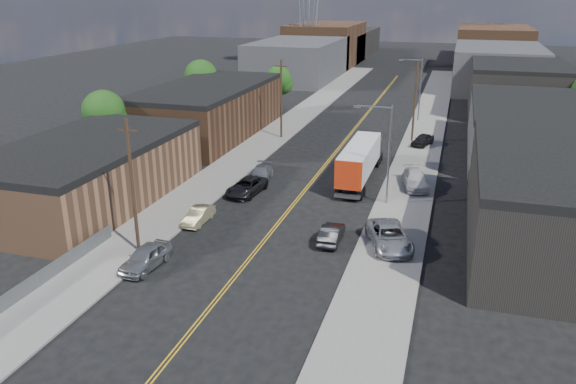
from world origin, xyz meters
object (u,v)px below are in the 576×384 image
Objects in this scene: car_left_a at (146,257)px; car_right_lot_c at (423,140)px; car_left_d at (261,174)px; semi_truck at (362,157)px; car_right_lot_b at (415,179)px; car_left_b at (198,216)px; car_right_oncoming at (331,234)px; car_right_lot_a at (389,236)px; car_left_c at (247,187)px.

car_right_lot_c is (16.05, 38.11, 0.05)m from car_left_a.
car_left_d is (1.40, 19.99, -0.07)m from car_left_a.
semi_truck is 2.95× the size of car_left_d.
car_right_lot_b is at bearing -68.69° from car_right_lot_c.
car_left_b is at bearing -104.40° from car_left_d.
car_left_a is 27.61m from car_right_lot_b.
car_right_oncoming is (11.34, -0.44, 0.04)m from car_left_b.
car_right_lot_a is at bearing -47.68° from car_left_d.
car_left_c is at bearing 130.59° from car_right_lot_a.
car_right_lot_b is at bearing -17.30° from semi_truck.
semi_truck reaches higher than car_left_b.
car_right_oncoming is 15.17m from car_right_lot_b.
semi_truck is at bearing -90.19° from car_right_lot_c.
car_left_a reaches higher than car_left_c.
car_right_oncoming is at bearing 39.27° from car_left_a.
car_left_b is at bearing -93.83° from car_left_c.
car_right_lot_c reaches higher than car_left_b.
car_right_lot_a is 1.45× the size of car_right_lot_c.
car_right_lot_c is (5.15, 14.21, -1.34)m from semi_truck.
car_right_lot_b is (15.09, 2.15, 0.20)m from car_left_d.
car_left_d reaches higher than car_left_b.
semi_truck is at bearing 70.20° from car_left_a.
car_left_b is 0.67× the size of car_right_lot_a.
car_right_lot_a is (14.35, -11.97, 0.25)m from car_left_d.
car_left_a is (-10.90, -23.90, -1.39)m from semi_truck.
car_right_lot_a is (15.70, -0.28, 0.32)m from car_left_b.
car_left_a is at bearing -88.89° from car_left_c.
semi_truck is 2.49× the size of car_right_lot_a.
car_right_lot_a is 30.10m from car_right_lot_c.
car_right_lot_b is 1.32× the size of car_right_lot_c.
car_left_a is at bearing -89.97° from car_left_b.
car_left_b is at bearing -124.62° from semi_truck.
car_left_b is at bearing -98.49° from car_right_lot_c.
car_left_b is at bearing -3.68° from car_right_oncoming.
car_left_d is 15.73m from car_right_oncoming.
car_right_oncoming is at bearing -32.88° from car_left_c.
car_left_a is at bearing -101.85° from car_left_d.
car_right_lot_c is at bearing 70.27° from semi_truck.
car_right_lot_a is at bearing -70.84° from car_right_lot_c.
car_left_a is 0.79× the size of car_right_lot_a.
car_left_a is 1.15× the size of car_right_lot_c.
car_right_lot_a reaches higher than car_left_d.
car_left_d is at bearing 90.71° from car_left_a.
car_left_d is at bearing 176.40° from car_right_lot_b.
car_left_c is at bearing -97.84° from car_left_d.
car_left_c is 26.57m from car_right_lot_c.
car_right_lot_b is (0.74, 14.12, -0.04)m from car_right_lot_a.
car_left_d is 0.85× the size of car_right_lot_a.
car_left_a reaches higher than car_right_oncoming.
semi_truck is at bearing 150.82° from car_right_lot_b.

